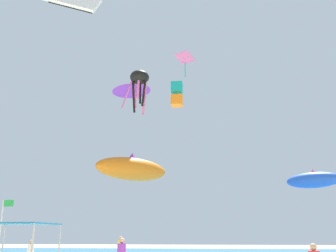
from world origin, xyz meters
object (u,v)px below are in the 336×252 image
Objects in this scene: person_leftmost at (120,246)px; banner_flag at (2,228)px; kite_inflatable_orange at (132,169)px; kite_diamond_pink at (185,59)px; canopy_tent at (18,226)px; kite_octopus_black at (140,80)px; kite_delta_purple at (131,88)px; kite_inflatable_blue at (314,180)px; kite_box_teal at (177,94)px; person_far_shore at (30,252)px; kite_parafoil_white at (71,0)px.

banner_flag reaches higher than person_leftmost.
kite_inflatable_orange reaches higher than person_leftmost.
person_leftmost is at bearing 103.38° from kite_diamond_pink.
canopy_tent is 0.69× the size of kite_octopus_black.
kite_inflatable_blue is at bearing -97.70° from kite_delta_purple.
kite_inflatable_orange is 18.64m from kite_inflatable_blue.
kite_box_teal is (3.73, -3.25, -2.85)m from kite_octopus_black.
kite_diamond_pink reaches higher than person_far_shore.
banner_flag is 29.96m from kite_inflatable_blue.
kite_parafoil_white is 1.80× the size of kite_diamond_pink.
kite_inflatable_orange is at bearing -152.31° from person_far_shore.
kite_diamond_pink is (6.00, 26.05, 20.60)m from canopy_tent.
kite_octopus_black reaches higher than banner_flag.
kite_octopus_black reaches higher than kite_inflatable_blue.
kite_delta_purple is at bearing 85.70° from banner_flag.
kite_box_teal is at bearing 45.89° from banner_flag.
kite_inflatable_orange reaches higher than kite_inflatable_blue.
kite_diamond_pink reaches higher than kite_box_teal.
banner_flag is 18.72m from kite_octopus_black.
kite_inflatable_blue reaches higher than canopy_tent.
canopy_tent is at bearing -94.47° from person_leftmost.
kite_diamond_pink is (8.77, 15.67, 1.70)m from kite_parafoil_white.
kite_delta_purple is (1.29, 20.62, 18.41)m from person_far_shore.
kite_diamond_pink is at bearing 73.21° from person_leftmost.
person_far_shore is 0.54× the size of kite_diamond_pink.
kite_box_teal reaches higher than banner_flag.
kite_box_teal is 18.08m from kite_inflatable_blue.
kite_diamond_pink is (6.75, -0.28, 3.53)m from kite_delta_purple.
kite_octopus_black is (2.38, 15.21, 13.35)m from canopy_tent.
banner_flag is 1.24× the size of kite_diamond_pink.
kite_parafoil_white is at bearing 93.23° from kite_diamond_pink.
kite_box_teal is 12.33m from kite_parafoil_white.
kite_parafoil_white is at bearing 104.95° from canopy_tent.
canopy_tent is at bearing 170.18° from kite_octopus_black.
canopy_tent is 0.50× the size of kite_inflatable_blue.
kite_inflatable_blue is at bearing 32.33° from kite_parafoil_white.
kite_diamond_pink reaches higher than banner_flag.
kite_box_teal is (6.11, 11.96, 10.50)m from canopy_tent.
banner_flag is 0.69× the size of kite_parafoil_white.
kite_delta_purple is at bearing 91.63° from canopy_tent.
person_far_shore is 0.30× the size of kite_parafoil_white.
kite_delta_purple is (1.75, 23.24, 17.13)m from banner_flag.
banner_flag is at bearing -133.05° from kite_box_teal.
person_leftmost is 11.16m from kite_inflatable_orange.
kite_inflatable_blue is at bearing -65.38° from kite_octopus_black.
kite_parafoil_white is (-8.88, -1.59, 8.40)m from kite_box_teal.
banner_flag is at bearing -140.30° from kite_inflatable_orange.
kite_diamond_pink is at bearing 91.51° from kite_box_teal.
kite_inflatable_orange is at bearing 75.20° from kite_parafoil_white.
kite_inflatable_orange is at bearing 80.50° from banner_flag.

